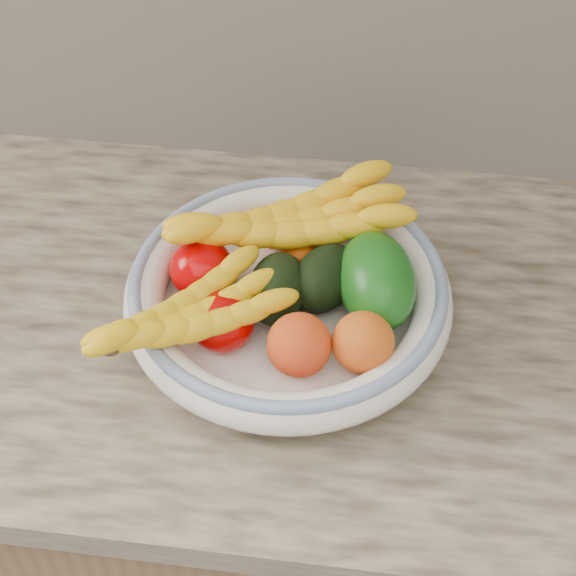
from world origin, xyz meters
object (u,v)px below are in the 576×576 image
(fruit_bowl, at_px, (288,295))
(green_mango, at_px, (376,281))
(banana_bunch_back, at_px, (287,227))
(banana_bunch_front, at_px, (187,320))

(fruit_bowl, xyz_separation_m, green_mango, (0.10, 0.01, 0.03))
(fruit_bowl, distance_m, banana_bunch_back, 0.08)
(fruit_bowl, height_order, banana_bunch_back, banana_bunch_back)
(banana_bunch_back, bearing_deg, fruit_bowl, -103.75)
(banana_bunch_front, bearing_deg, fruit_bowl, -1.45)
(fruit_bowl, bearing_deg, green_mango, 5.27)
(banana_bunch_back, height_order, banana_bunch_front, banana_bunch_back)
(fruit_bowl, distance_m, green_mango, 0.11)
(banana_bunch_back, bearing_deg, green_mango, -51.98)
(fruit_bowl, height_order, banana_bunch_front, banana_bunch_front)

